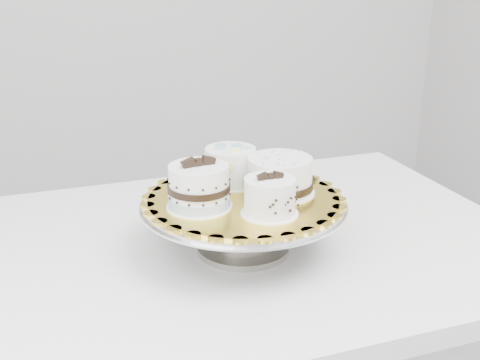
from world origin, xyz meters
name	(u,v)px	position (x,y,z in m)	size (l,w,h in m)	color
table	(226,274)	(-0.06, 0.20, 0.67)	(1.26, 0.89, 0.75)	white
cake_stand	(243,216)	(-0.05, 0.15, 0.82)	(0.39, 0.39, 0.11)	gray
cake_board	(243,198)	(-0.05, 0.15, 0.86)	(0.36, 0.36, 0.01)	gold
cake_swirl	(270,197)	(-0.04, 0.06, 0.89)	(0.10, 0.10, 0.08)	white
cake_banded	(199,188)	(-0.14, 0.14, 0.90)	(0.12, 0.12, 0.10)	white
cake_dots	(230,166)	(-0.04, 0.22, 0.90)	(0.12, 0.12, 0.07)	white
cake_ribbon	(280,177)	(0.03, 0.14, 0.89)	(0.14, 0.13, 0.07)	white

